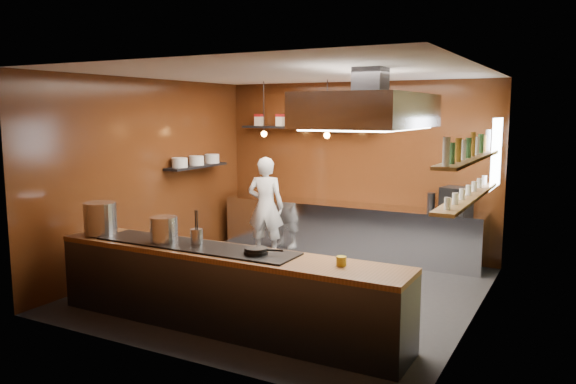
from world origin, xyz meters
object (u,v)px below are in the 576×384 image
Objects in this scene: stockpot_small at (164,229)px; espresso_machine at (456,200)px; stockpot_large at (100,218)px; chef at (266,207)px; extractor_hood at (370,110)px.

espresso_machine is at bearing 55.50° from stockpot_small.
espresso_machine is at bearing 46.43° from stockpot_large.
espresso_machine is at bearing 177.40° from chef.
chef reaches higher than espresso_machine.
extractor_hood is 2.98m from espresso_machine.
stockpot_small is 3.18m from chef.
chef is (0.59, 3.16, -0.28)m from stockpot_large.
espresso_machine is at bearing 78.56° from extractor_hood.
espresso_machine is (3.66, 3.85, -0.03)m from stockpot_large.
extractor_hood is at bearing 30.63° from stockpot_small.
extractor_hood is 4.84× the size of stockpot_large.
stockpot_large is (-3.14, -1.27, -1.36)m from extractor_hood.
chef is at bearing 79.35° from stockpot_large.
espresso_machine is 0.24× the size of chef.
extractor_hood is 6.15× the size of stockpot_small.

